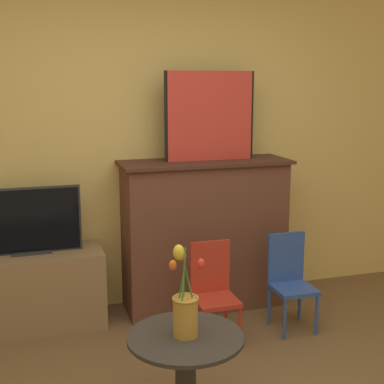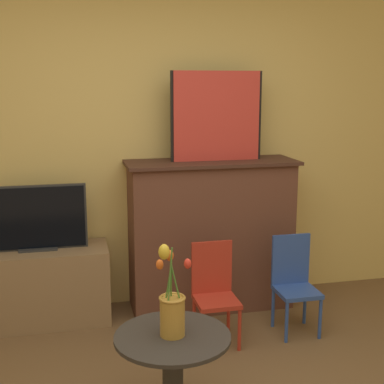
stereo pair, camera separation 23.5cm
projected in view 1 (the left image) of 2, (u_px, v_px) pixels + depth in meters
name	position (u px, v px, depth m)	size (l,w,h in m)	color
wall_back	(138.00, 135.00, 4.13)	(8.00, 0.06, 2.70)	#E0BC66
fireplace_mantel	(204.00, 233.00, 4.18)	(1.30, 0.47, 1.17)	brown
painting	(210.00, 116.00, 4.02)	(0.70, 0.03, 0.67)	black
tv_stand	(34.00, 290.00, 3.85)	(0.99, 0.42, 0.56)	olive
tv_monitor	(30.00, 222.00, 3.76)	(0.71, 0.12, 0.48)	#2D2D2D
chair_red	(213.00, 288.00, 3.64)	(0.28, 0.28, 0.69)	#B22D1E
chair_blue	(290.00, 277.00, 3.84)	(0.28, 0.28, 0.69)	#2D4C99
side_table	(186.00, 370.00, 2.66)	(0.58, 0.58, 0.53)	#332D28
vase_tulips	(185.00, 308.00, 2.59)	(0.17, 0.14, 0.48)	#B78433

